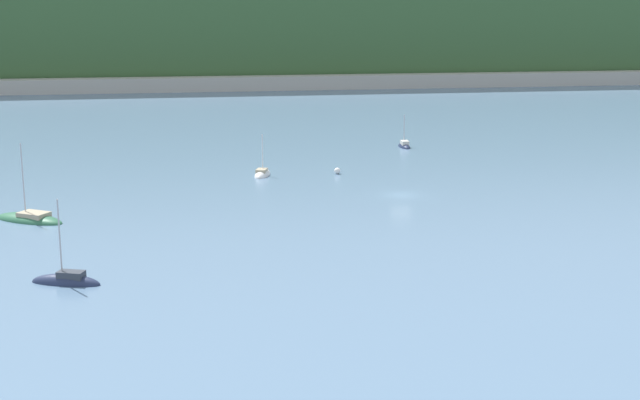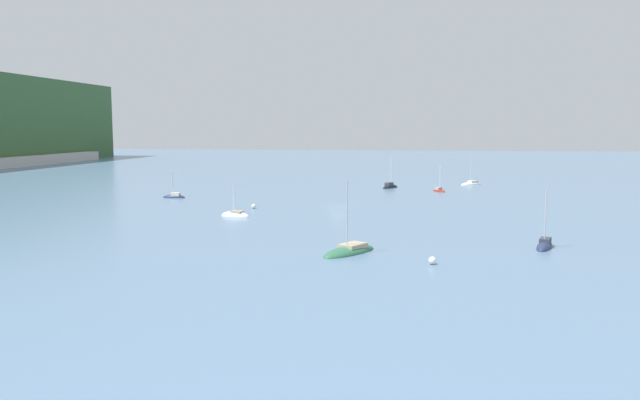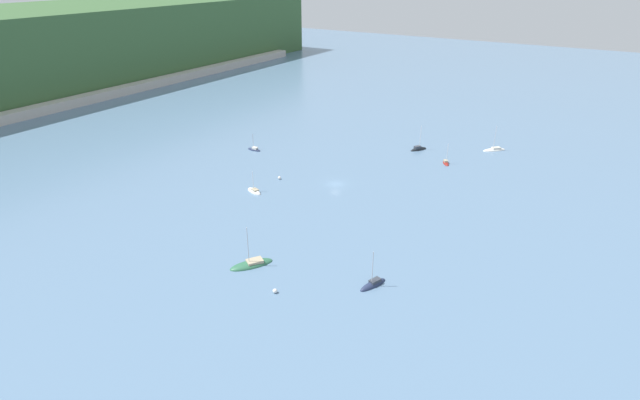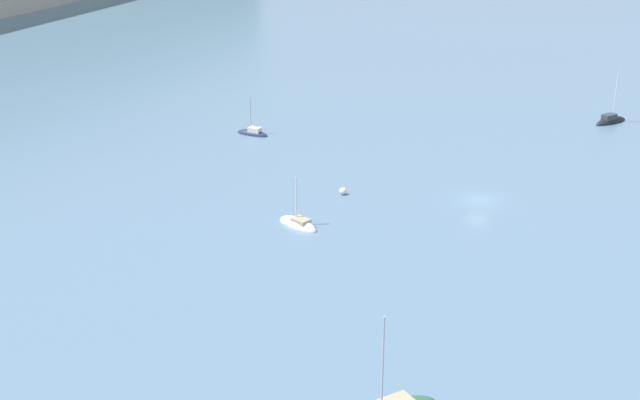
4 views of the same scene
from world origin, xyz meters
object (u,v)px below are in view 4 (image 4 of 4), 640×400
(sailboat_2, at_px, (298,225))
(sailboat_3, at_px, (610,122))
(mooring_buoy_1, at_px, (343,191))
(sailboat_0, at_px, (253,134))

(sailboat_2, distance_m, sailboat_3, 59.07)
(sailboat_3, xyz_separation_m, mooring_buoy_1, (-43.32, 23.84, 0.30))
(mooring_buoy_1, bearing_deg, sailboat_2, 176.88)
(sailboat_3, distance_m, mooring_buoy_1, 49.45)
(sailboat_3, height_order, mooring_buoy_1, sailboat_3)
(mooring_buoy_1, bearing_deg, sailboat_0, 54.26)
(sailboat_0, xyz_separation_m, mooring_buoy_1, (-15.16, -21.07, 0.33))
(sailboat_2, relative_size, sailboat_3, 0.75)
(sailboat_0, height_order, mooring_buoy_1, sailboat_0)
(sailboat_2, bearing_deg, sailboat_3, -96.38)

